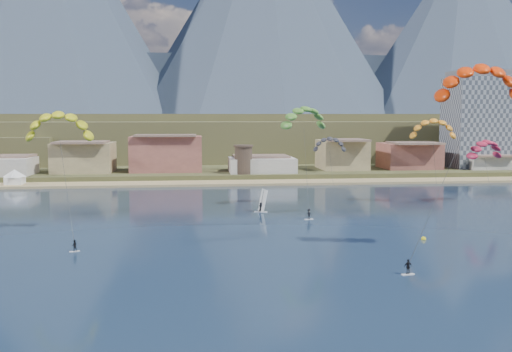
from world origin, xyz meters
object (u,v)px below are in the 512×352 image
at_px(watchtower, 243,159).
at_px(apartment_tower, 479,120).
at_px(buoy, 424,239).
at_px(kitesurfer_green, 304,115).
at_px(kitesurfer_yellow, 59,122).
at_px(kitesurfer_orange, 479,78).
at_px(windsurfer, 262,205).

bearing_deg(watchtower, apartment_tower, 9.93).
bearing_deg(buoy, kitesurfer_green, 111.55).
bearing_deg(kitesurfer_green, apartment_tower, 42.41).
bearing_deg(kitesurfer_yellow, kitesurfer_green, 26.91).
bearing_deg(apartment_tower, kitesurfer_orange, -117.58).
distance_m(apartment_tower, watchtower, 82.02).
relative_size(watchtower, buoy, 11.48).
relative_size(kitesurfer_green, windsurfer, 5.14).
bearing_deg(watchtower, windsurfer, -91.16).
bearing_deg(windsurfer, kitesurfer_yellow, -152.87).
relative_size(apartment_tower, kitesurfer_green, 1.37).
distance_m(watchtower, kitesurfer_yellow, 82.78).
relative_size(kitesurfer_orange, windsurfer, 6.27).
height_order(watchtower, kitesurfer_yellow, kitesurfer_yellow).
height_order(kitesurfer_orange, windsurfer, kitesurfer_orange).
distance_m(apartment_tower, kitesurfer_green, 97.31).
relative_size(watchtower, kitesurfer_yellow, 0.38).
relative_size(watchtower, kitesurfer_orange, 0.30).
height_order(watchtower, buoy, watchtower).
xyz_separation_m(watchtower, buoy, (20.92, -83.94, -6.24)).
bearing_deg(kitesurfer_orange, watchtower, 104.17).
height_order(kitesurfer_yellow, buoy, kitesurfer_yellow).
bearing_deg(kitesurfer_green, kitesurfer_orange, -69.79).
bearing_deg(watchtower, buoy, -76.00).
bearing_deg(kitesurfer_yellow, windsurfer, 27.13).
xyz_separation_m(kitesurfer_orange, buoy, (-2.77, 9.88, -24.02)).
bearing_deg(kitesurfer_green, watchtower, 98.98).
relative_size(apartment_tower, windsurfer, 7.02).
relative_size(watchtower, windsurfer, 1.89).
bearing_deg(windsurfer, kitesurfer_orange, -56.59).
bearing_deg(kitesurfer_orange, apartment_tower, 62.42).
height_order(kitesurfer_yellow, windsurfer, kitesurfer_yellow).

